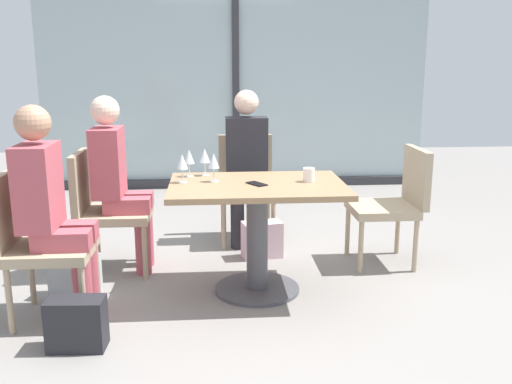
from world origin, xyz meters
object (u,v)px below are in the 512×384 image
object	(u,v)px
person_far_left	(118,176)
wine_glass_3	(182,162)
wine_glass_0	(205,156)
cell_phone_on_table	(257,184)
chair_near_window	(246,181)
handbag_0	(75,276)
handbag_1	(262,239)
wine_glass_2	(214,162)
chair_side_end	(34,238)
chair_far_right	(395,199)
chair_far_left	(104,204)
dining_table_main	(257,216)
person_near_window	(247,160)
handbag_2	(77,324)
coffee_cup	(309,175)
person_side_end	(51,203)
wine_glass_1	(189,157)

from	to	relation	value
person_far_left	wine_glass_3	xyz separation A→B (m)	(0.48, -0.40, 0.16)
person_far_left	wine_glass_0	size ratio (longest dim) A/B	6.81
wine_glass_3	cell_phone_on_table	bearing A→B (deg)	-10.77
chair_near_window	handbag_0	xyz separation A→B (m)	(-1.18, -1.17, -0.36)
person_far_left	handbag_1	bearing A→B (deg)	10.86
wine_glass_2	chair_side_end	bearing A→B (deg)	-160.14
chair_side_end	wine_glass_2	size ratio (longest dim) A/B	4.70
cell_phone_on_table	chair_far_right	bearing A→B (deg)	-8.17
chair_far_right	chair_far_left	bearing A→B (deg)	180.00
dining_table_main	person_near_window	distance (m)	1.07
chair_far_left	chair_near_window	world-z (taller)	same
dining_table_main	wine_glass_2	world-z (taller)	wine_glass_2
handbag_0	dining_table_main	bearing A→B (deg)	14.56
wine_glass_3	chair_far_left	bearing A→B (deg)	145.83
person_near_window	cell_phone_on_table	distance (m)	1.08
handbag_2	handbag_1	bearing A→B (deg)	54.09
person_near_window	handbag_1	world-z (taller)	person_near_window
wine_glass_2	wine_glass_3	world-z (taller)	same
person_near_window	handbag_2	xyz separation A→B (m)	(-1.01, -1.75, -0.56)
chair_near_window	wine_glass_3	world-z (taller)	wine_glass_3
person_near_window	coffee_cup	xyz separation A→B (m)	(0.34, -1.03, 0.08)
chair_near_window	coffee_cup	xyz separation A→B (m)	(0.34, -1.14, 0.28)
person_far_left	person_near_window	xyz separation A→B (m)	(0.95, 0.60, 0.00)
chair_near_window	person_near_window	bearing A→B (deg)	-90.00
person_near_window	wine_glass_0	bearing A→B (deg)	-113.33
coffee_cup	chair_far_left	bearing A→B (deg)	162.91
person_near_window	person_side_end	distance (m)	1.82
wine_glass_0	chair_far_left	bearing A→B (deg)	166.29
chair_side_end	cell_phone_on_table	world-z (taller)	chair_side_end
handbag_0	handbag_1	xyz separation A→B (m)	(1.27, 0.66, 0.00)
chair_far_right	person_far_left	xyz separation A→B (m)	(-2.01, -0.00, 0.20)
chair_far_right	handbag_1	xyz separation A→B (m)	(-0.97, 0.20, -0.36)
wine_glass_0	coffee_cup	bearing A→B (deg)	-20.61
chair_near_window	wine_glass_1	size ratio (longest dim) A/B	4.70
chair_near_window	person_side_end	xyz separation A→B (m)	(-1.21, -1.46, 0.20)
person_side_end	wine_glass_0	world-z (taller)	person_side_end
chair_side_end	handbag_0	size ratio (longest dim) A/B	2.90
wine_glass_1	chair_side_end	bearing A→B (deg)	-147.81
wine_glass_1	coffee_cup	xyz separation A→B (m)	(0.77, -0.22, -0.09)
handbag_2	dining_table_main	bearing A→B (deg)	37.82
dining_table_main	handbag_2	bearing A→B (deg)	-145.44
person_side_end	wine_glass_1	xyz separation A→B (m)	(0.77, 0.55, 0.16)
handbag_0	handbag_1	bearing A→B (deg)	41.76
wine_glass_0	wine_glass_1	world-z (taller)	same
person_side_end	chair_near_window	bearing A→B (deg)	50.51
coffee_cup	person_side_end	bearing A→B (deg)	-167.94
wine_glass_1	person_far_left	bearing A→B (deg)	158.15
wine_glass_2	handbag_2	distance (m)	1.29
person_side_end	chair_far_left	bearing A→B (deg)	79.03
chair_near_window	chair_side_end	size ratio (longest dim) A/B	1.00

